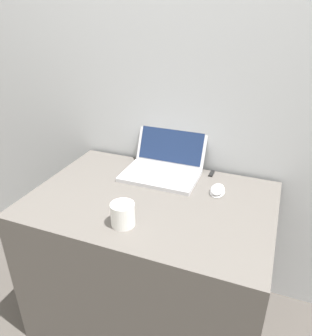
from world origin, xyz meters
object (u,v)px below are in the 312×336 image
at_px(computer_mouse, 217,190).
at_px(laptop, 164,164).
at_px(drink_cup, 123,214).
at_px(usb_stick, 212,174).

bearing_deg(computer_mouse, laptop, 161.86).
relative_size(drink_cup, computer_mouse, 0.89).
relative_size(computer_mouse, usb_stick, 1.75).
relative_size(drink_cup, usb_stick, 1.56).
xyz_separation_m(laptop, usb_stick, (0.23, 0.07, -0.04)).
xyz_separation_m(laptop, computer_mouse, (0.29, -0.10, -0.03)).
height_order(computer_mouse, usb_stick, computer_mouse).
bearing_deg(usb_stick, drink_cup, -112.63).
xyz_separation_m(drink_cup, usb_stick, (0.22, 0.54, -0.04)).
height_order(laptop, drink_cup, laptop).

